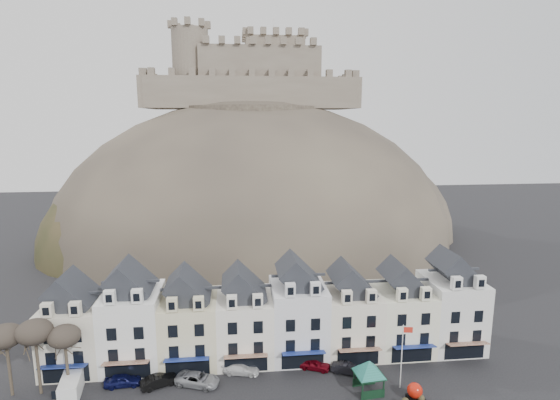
# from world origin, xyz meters

# --- Properties ---
(townhouse_terrace) EXTENTS (54.40, 9.35, 11.80)m
(townhouse_terrace) POSITION_xyz_m (0.15, 15.97, 5.30)
(townhouse_terrace) COLOR silver
(townhouse_terrace) RESTS_ON ground
(castle_hill) EXTENTS (100.00, 76.00, 68.00)m
(castle_hill) POSITION_xyz_m (1.25, 68.95, 0.11)
(castle_hill) COLOR #36302A
(castle_hill) RESTS_ON ground
(castle) EXTENTS (50.20, 22.20, 22.00)m
(castle) POSITION_xyz_m (0.51, 75.93, 40.19)
(castle) COLOR #695D50
(castle) RESTS_ON ground
(tree_left_far) EXTENTS (3.61, 3.61, 8.24)m
(tree_left_far) POSITION_xyz_m (-29.00, 10.50, 6.90)
(tree_left_far) COLOR #322B1F
(tree_left_far) RESTS_ON ground
(tree_left_mid) EXTENTS (3.78, 3.78, 8.64)m
(tree_left_mid) POSITION_xyz_m (-26.00, 10.50, 7.24)
(tree_left_mid) COLOR #322B1F
(tree_left_mid) RESTS_ON ground
(tree_left_near) EXTENTS (3.43, 3.43, 7.84)m
(tree_left_near) POSITION_xyz_m (-23.00, 10.50, 6.55)
(tree_left_near) COLOR #322B1F
(tree_left_near) RESTS_ON ground
(bus_shelter) EXTENTS (5.94, 5.94, 3.79)m
(bus_shelter) POSITION_xyz_m (9.96, 6.94, 2.94)
(bus_shelter) COLOR black
(bus_shelter) RESTS_ON ground
(red_buoy) EXTENTS (1.62, 1.62, 2.01)m
(red_buoy) POSITION_xyz_m (14.44, 4.98, 1.03)
(red_buoy) COLOR black
(red_buoy) RESTS_ON ground
(flagpole) EXTENTS (1.09, 0.24, 7.58)m
(flagpole) POSITION_xyz_m (13.85, 7.35, 4.33)
(flagpole) COLOR silver
(flagpole) RESTS_ON ground
(white_van) EXTENTS (2.61, 4.75, 2.06)m
(white_van) POSITION_xyz_m (-22.53, 9.88, 1.03)
(white_van) COLOR white
(white_van) RESTS_ON ground
(planter_west) EXTENTS (1.13, 0.73, 1.05)m
(planter_west) POSITION_xyz_m (14.89, 4.35, 0.51)
(planter_west) COLOR black
(planter_west) RESTS_ON ground
(car_navy) EXTENTS (4.14, 1.93, 1.37)m
(car_navy) POSITION_xyz_m (-17.35, 10.93, 0.69)
(car_navy) COLOR #0B0E39
(car_navy) RESTS_ON ground
(car_black) EXTENTS (4.35, 2.99, 1.36)m
(car_black) POSITION_xyz_m (-13.19, 10.42, 0.68)
(car_black) COLOR black
(car_black) RESTS_ON ground
(car_silver) EXTENTS (5.43, 3.82, 1.40)m
(car_silver) POSITION_xyz_m (-8.94, 10.24, 0.70)
(car_silver) COLOR gray
(car_silver) RESTS_ON ground
(car_white) EXTENTS (4.61, 2.67, 1.26)m
(car_white) POSITION_xyz_m (-3.99, 12.00, 0.63)
(car_white) COLOR white
(car_white) RESTS_ON ground
(car_maroon) EXTENTS (4.13, 2.84, 1.31)m
(car_maroon) POSITION_xyz_m (4.80, 12.00, 0.65)
(car_maroon) COLOR #600510
(car_maroon) RESTS_ON ground
(car_charcoal) EXTENTS (4.07, 2.79, 1.27)m
(car_charcoal) POSITION_xyz_m (8.60, 10.68, 0.64)
(car_charcoal) COLOR black
(car_charcoal) RESTS_ON ground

